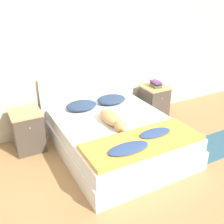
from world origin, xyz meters
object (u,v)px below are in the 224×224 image
Objects in this scene: nightstand_right at (154,102)px; pillow_left at (81,106)px; bed at (118,137)px; dog at (112,119)px; pillow_right at (111,99)px; book_stack at (156,84)px; nightstand_left at (28,131)px.

pillow_left is (-1.43, 0.04, 0.21)m from nightstand_right.
dog is at bearing 165.52° from bed.
book_stack reaches higher than pillow_right.
dog is (-0.09, 0.02, 0.31)m from bed.
pillow_left and pillow_right have the same top height.
nightstand_right is 1.24× the size of pillow_left.
pillow_left is at bearing 2.33° from nightstand_left.
pillow_right is at bearing 69.30° from bed.
bed is 3.91× the size of pillow_right.
bed is 0.83m from pillow_right.
pillow_left is at bearing 110.70° from bed.
book_stack is (1.24, 0.64, 0.13)m from dog.
dog is at bearing -117.29° from pillow_right.
bed is 1.40m from book_stack.
pillow_left is 0.68× the size of dog.
pillow_left is 0.55m from pillow_right.
nightstand_left is at bearing 180.00° from nightstand_right.
nightstand_right is at bearing -2.33° from pillow_right.
nightstand_right is at bearing -1.44° from pillow_left.
dog is (-1.24, -0.67, 0.23)m from nightstand_right.
book_stack reaches higher than bed.
bed is 0.83m from pillow_left.
dog is (1.07, -0.67, 0.23)m from nightstand_left.
nightstand_right reaches higher than pillow_left.
book_stack is at bearing -2.45° from pillow_left.
book_stack is at bearing -106.76° from nightstand_right.
pillow_right is at bearing 62.71° from dog.
book_stack is at bearing -3.98° from pillow_right.
nightstand_left is 0.84× the size of dog.
bed is at bearing -110.70° from pillow_right.
nightstand_right is 2.78× the size of book_stack.
nightstand_left is 2.78× the size of book_stack.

